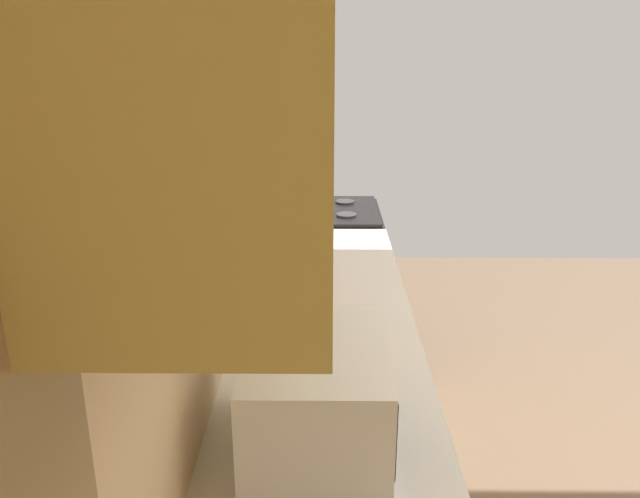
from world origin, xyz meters
TOP-DOWN VIEW (x-y plane):
  - wall_back at (0.00, 1.76)m, footprint 4.28×0.12m
  - upper_cabinets at (-0.40, 1.54)m, footprint 1.87×0.31m
  - oven_range at (1.58, 1.39)m, footprint 0.64×0.62m
  - microwave at (-0.54, 1.41)m, footprint 0.45×0.34m
  - bowl at (-0.11, 1.28)m, footprint 0.13×0.13m

SIDE VIEW (x-z plane):
  - oven_range at x=1.58m, z-range -0.07..0.99m
  - bowl at x=-0.11m, z-range 0.89..0.94m
  - microwave at x=-0.54m, z-range 0.89..1.16m
  - wall_back at x=0.00m, z-range 0.00..2.74m
  - upper_cabinets at x=-0.40m, z-range 1.55..2.17m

